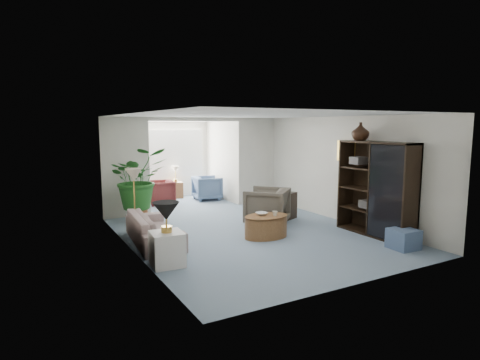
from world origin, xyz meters
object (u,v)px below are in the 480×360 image
end_table (167,249)px  entertainment_cabinet (376,189)px  coffee_table (266,226)px  coffee_cup (275,214)px  sofa (154,229)px  sunroom_chair_maroon (160,192)px  ottoman (403,239)px  sunroom_chair_blue (207,188)px  framed_picture (347,151)px  side_table_dark (284,206)px  cabinet_urn (360,132)px  plant_pot (139,215)px  wingback_chair (267,206)px  floor_lamp (134,175)px  table_lamp (166,211)px  sunroom_table (176,190)px  coffee_bowl (261,214)px

end_table → entertainment_cabinet: size_ratio=0.29×
end_table → coffee_table: 2.43m
coffee_cup → entertainment_cabinet: 2.18m
sofa → sunroom_chair_maroon: bearing=-15.3°
entertainment_cabinet → ottoman: 1.27m
ottoman → sunroom_chair_blue: 6.46m
framed_picture → coffee_table: 2.75m
coffee_table → entertainment_cabinet: size_ratio=0.48×
side_table_dark → sunroom_chair_blue: sunroom_chair_blue is taller
framed_picture → cabinet_urn: 0.80m
plant_pot → sofa: bearing=-96.7°
framed_picture → sofa: 4.71m
coffee_cup → wingback_chair: 1.09m
floor_lamp → table_lamp: bearing=-92.0°
sunroom_chair_blue → sunroom_table: 1.07m
framed_picture → wingback_chair: bearing=156.5°
cabinet_urn → ottoman: (-0.27, -1.45, -1.97)m
sunroom_chair_maroon → sunroom_table: 1.07m
entertainment_cabinet → sunroom_chair_maroon: entertainment_cabinet is taller
sofa → sunroom_chair_maroon: size_ratio=2.58×
plant_pot → coffee_bowl: bearing=-53.1°
cabinet_urn → sunroom_chair_blue: cabinet_urn is taller
side_table_dark → sofa: bearing=-172.0°
end_table → coffee_cup: bearing=12.2°
ottoman → wingback_chair: bearing=113.4°
ottoman → table_lamp: bearing=162.9°
table_lamp → sunroom_table: (2.29, 5.83, -0.66)m
coffee_bowl → sunroom_table: coffee_bowl is taller
entertainment_cabinet → end_table: bearing=175.8°
entertainment_cabinet → sunroom_table: bearing=109.1°
sunroom_chair_blue → sofa: bearing=149.6°
sunroom_chair_blue → entertainment_cabinet: bearing=-158.8°
sunroom_table → floor_lamp: bearing=-122.1°
sofa → side_table_dark: bearing=-77.5°
framed_picture → wingback_chair: framed_picture is taller
coffee_bowl → coffee_table: bearing=-63.4°
framed_picture → plant_pot: 5.14m
end_table → sunroom_chair_maroon: sunroom_chair_maroon is taller
plant_pot → ottoman: bearing=-50.4°
entertainment_cabinet → cabinet_urn: cabinet_urn is taller
ottoman → coffee_table: bearing=133.4°
framed_picture → coffee_bowl: (-2.37, -0.05, -1.22)m
coffee_cup → sunroom_chair_blue: (0.55, 4.54, -0.13)m
ottoman → coffee_bowl: bearing=132.7°
coffee_cup → sunroom_table: size_ratio=0.21×
framed_picture → entertainment_cabinet: bearing=-101.7°
sunroom_chair_blue → coffee_bowl: bearing=177.1°
sofa → end_table: (-0.20, -1.35, -0.01)m
table_lamp → cabinet_urn: size_ratio=1.13×
ottoman → sunroom_chair_maroon: sunroom_chair_maroon is taller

